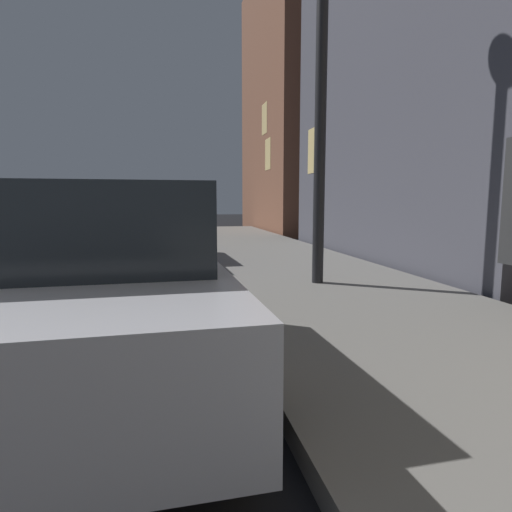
# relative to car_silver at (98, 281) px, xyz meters

# --- Properties ---
(car_silver) EXTENTS (2.07, 4.19, 1.43)m
(car_silver) POSITION_rel_car_silver_xyz_m (0.00, 0.00, 0.00)
(car_silver) COLOR #B7B7BF
(car_silver) RESTS_ON ground
(car_blue) EXTENTS (2.07, 4.39, 1.43)m
(car_blue) POSITION_rel_car_silver_xyz_m (-0.00, 5.78, -0.01)
(car_blue) COLOR navy
(car_blue) RESTS_ON ground
(car_black) EXTENTS (2.12, 4.33, 1.43)m
(car_black) POSITION_rel_car_silver_xyz_m (-0.00, 11.72, 0.00)
(car_black) COLOR black
(car_black) RESTS_ON ground
(street_lamp) EXTENTS (0.44, 0.44, 5.15)m
(street_lamp) POSITION_rel_car_silver_xyz_m (2.64, 2.37, 2.88)
(street_lamp) COLOR black
(street_lamp) RESTS_ON sidewalk
(building_far) EXTENTS (8.19, 8.14, 11.07)m
(building_far) POSITION_rel_car_silver_xyz_m (8.54, 14.98, 4.83)
(building_far) COLOR brown
(building_far) RESTS_ON ground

